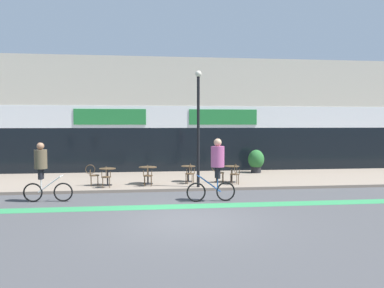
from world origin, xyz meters
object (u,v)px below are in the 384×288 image
(bistro_table_3, at_px, (232,171))
(cafe_chair_1_near, at_px, (148,174))
(planter_pot, at_px, (256,161))
(lamp_post, at_px, (198,120))
(cafe_chair_3_side, at_px, (218,171))
(cyclist_2, at_px, (216,164))
(bistro_table_1, at_px, (148,172))
(cyclist_0, at_px, (43,168))
(cafe_chair_3_near, at_px, (235,173))
(cafe_chair_0_near, at_px, (106,175))
(cafe_chair_2_near, at_px, (190,172))
(cafe_chair_0_side, at_px, (93,174))
(bistro_table_2, at_px, (188,171))
(bistro_table_0, at_px, (108,173))

(bistro_table_3, height_order, cafe_chair_1_near, cafe_chair_1_near)
(planter_pot, distance_m, lamp_post, 5.95)
(cafe_chair_3_side, height_order, cyclist_2, cyclist_2)
(bistro_table_1, xyz_separation_m, cyclist_0, (-3.67, -2.78, 0.56))
(cafe_chair_1_near, relative_size, cafe_chair_3_near, 1.00)
(cafe_chair_0_near, distance_m, cafe_chair_2_near, 3.58)
(bistro_table_3, xyz_separation_m, cafe_chair_0_near, (-5.45, -0.84, -0.00))
(bistro_table_1, xyz_separation_m, cafe_chair_0_near, (-1.70, -0.81, -0.02))
(bistro_table_3, bearing_deg, cyclist_0, -159.27)
(cafe_chair_0_side, xyz_separation_m, cafe_chair_3_side, (5.45, 0.22, 0.00))
(bistro_table_2, xyz_separation_m, cafe_chair_0_side, (-4.16, -0.60, 0.01))
(cafe_chair_0_side, bearing_deg, cafe_chair_3_side, -3.50)
(bistro_table_1, relative_size, cafe_chair_0_near, 0.87)
(lamp_post, bearing_deg, cyclist_2, -82.13)
(bistro_table_1, distance_m, cyclist_0, 4.64)
(bistro_table_3, distance_m, cyclist_0, 7.95)
(bistro_table_1, relative_size, cafe_chair_2_near, 0.87)
(bistro_table_1, distance_m, cafe_chair_1_near, 0.63)
(cafe_chair_0_side, height_order, lamp_post, lamp_post)
(bistro_table_1, height_order, cafe_chair_1_near, cafe_chair_1_near)
(bistro_table_0, relative_size, bistro_table_1, 0.93)
(bistro_table_3, xyz_separation_m, cyclist_2, (-1.34, -3.43, 0.69))
(lamp_post, bearing_deg, cafe_chair_2_near, 106.21)
(bistro_table_1, relative_size, bistro_table_2, 1.09)
(cafe_chair_0_near, xyz_separation_m, cafe_chair_2_near, (3.53, 0.60, 0.00))
(cafe_chair_3_near, distance_m, cafe_chair_3_side, 0.89)
(cafe_chair_0_side, height_order, cyclist_2, cyclist_2)
(cafe_chair_0_near, xyz_separation_m, cafe_chair_0_side, (-0.63, 0.62, 0.00))
(lamp_post, distance_m, cyclist_2, 2.85)
(bistro_table_3, height_order, cafe_chair_2_near, cafe_chair_2_near)
(cafe_chair_3_near, xyz_separation_m, cafe_chair_3_side, (-0.63, 0.63, 0.00))
(cafe_chair_2_near, bearing_deg, cafe_chair_1_near, 97.13)
(cafe_chair_0_side, relative_size, cafe_chair_2_near, 1.00)
(cafe_chair_0_side, distance_m, cafe_chair_3_near, 6.10)
(cafe_chair_2_near, height_order, lamp_post, lamp_post)
(bistro_table_1, bearing_deg, planter_pot, 28.09)
(bistro_table_2, height_order, cyclist_2, cyclist_2)
(bistro_table_3, relative_size, cyclist_0, 0.35)
(cafe_chair_3_near, xyz_separation_m, planter_pot, (2.03, 3.68, 0.14))
(bistro_table_0, distance_m, cyclist_2, 5.27)
(cafe_chair_3_side, relative_size, lamp_post, 0.19)
(bistro_table_1, xyz_separation_m, bistro_table_2, (1.82, 0.41, -0.03))
(bistro_table_3, bearing_deg, cafe_chair_3_near, -89.85)
(cafe_chair_3_side, bearing_deg, cyclist_0, -153.08)
(cafe_chair_0_side, relative_size, cyclist_0, 0.43)
(cafe_chair_0_near, relative_size, cyclist_0, 0.43)
(cafe_chair_0_near, distance_m, cyclist_2, 4.90)
(bistro_table_0, bearing_deg, cafe_chair_0_near, -89.27)
(cafe_chair_3_near, height_order, cafe_chair_3_side, same)
(bistro_table_3, xyz_separation_m, cafe_chair_3_near, (0.00, -0.63, -0.00))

